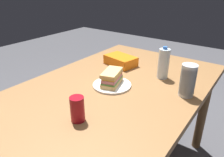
{
  "coord_description": "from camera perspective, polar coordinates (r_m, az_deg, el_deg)",
  "views": [
    {
      "loc": [
        -0.93,
        -0.69,
        1.36
      ],
      "look_at": [
        0.02,
        0.01,
        0.81
      ],
      "focal_mm": 34.44,
      "sensor_mm": 36.0,
      "label": 1
    }
  ],
  "objects": [
    {
      "name": "water_bottle_tall",
      "position": [
        1.43,
        13.52,
        3.87
      ],
      "size": [
        0.07,
        0.07,
        0.21
      ],
      "color": "silver",
      "rests_on": "dining_table"
    },
    {
      "name": "sandwich",
      "position": [
        1.3,
        -0.02,
        0.19
      ],
      "size": [
        0.2,
        0.14,
        0.08
      ],
      "color": "#DBB26B",
      "rests_on": "paper_plate"
    },
    {
      "name": "paper_plate",
      "position": [
        1.32,
        0.0,
        -1.73
      ],
      "size": [
        0.24,
        0.24,
        0.01
      ],
      "primitive_type": "cylinder",
      "color": "white",
      "rests_on": "dining_table"
    },
    {
      "name": "dining_table",
      "position": [
        1.34,
        -0.36,
        -5.85
      ],
      "size": [
        1.61,
        0.99,
        0.76
      ],
      "color": "olive",
      "rests_on": "ground_plane"
    },
    {
      "name": "plastic_cup_stack",
      "position": [
        1.25,
        19.47,
        -0.51
      ],
      "size": [
        0.08,
        0.08,
        0.18
      ],
      "color": "silver",
      "rests_on": "dining_table"
    },
    {
      "name": "soda_can_red",
      "position": [
        1.0,
        -9.18,
        -8.01
      ],
      "size": [
        0.07,
        0.07,
        0.12
      ],
      "primitive_type": "cylinder",
      "color": "maroon",
      "rests_on": "dining_table"
    },
    {
      "name": "chip_bag",
      "position": [
        1.64,
        2.3,
        4.8
      ],
      "size": [
        0.19,
        0.26,
        0.07
      ],
      "primitive_type": "cube",
      "rotation": [
        0.0,
        0.0,
        1.37
      ],
      "color": "orange",
      "rests_on": "dining_table"
    }
  ]
}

